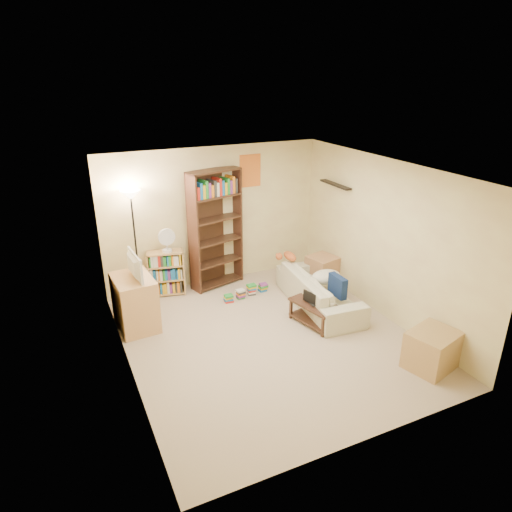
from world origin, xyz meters
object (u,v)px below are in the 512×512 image
(tabby_cat, at_px, (288,256))
(tall_bookshelf, at_px, (216,227))
(side_table, at_px, (322,270))
(television, at_px, (131,266))
(floor_lamp, at_px, (132,214))
(laptop, at_px, (315,301))
(coffee_table, at_px, (315,311))
(mug, at_px, (331,305))
(desk_fan, at_px, (167,239))
(end_cabinet, at_px, (432,350))
(tv_stand, at_px, (135,303))
(short_bookshelf, at_px, (166,273))
(sofa, at_px, (319,290))

(tabby_cat, height_order, tall_bookshelf, tall_bookshelf)
(tabby_cat, distance_m, side_table, 0.79)
(television, height_order, floor_lamp, floor_lamp)
(tabby_cat, xyz_separation_m, laptop, (-0.17, -1.19, -0.28))
(coffee_table, distance_m, tall_bookshelf, 2.35)
(coffee_table, height_order, side_table, side_table)
(mug, distance_m, desk_fan, 2.95)
(laptop, xyz_separation_m, end_cabinet, (0.79, -1.67, -0.11))
(tabby_cat, xyz_separation_m, tv_stand, (-2.73, -0.16, -0.23))
(tall_bookshelf, bearing_deg, floor_lamp, 165.20)
(side_table, bearing_deg, end_cabinet, -91.44)
(tv_stand, bearing_deg, desk_fan, 44.08)
(mug, bearing_deg, side_table, 62.27)
(coffee_table, distance_m, short_bookshelf, 2.70)
(coffee_table, bearing_deg, short_bookshelf, 119.59)
(side_table, bearing_deg, tall_bookshelf, 155.69)
(television, bearing_deg, laptop, -115.90)
(laptop, bearing_deg, side_table, -32.54)
(short_bookshelf, relative_size, floor_lamp, 0.42)
(sofa, distance_m, tall_bookshelf, 2.13)
(tall_bookshelf, distance_m, floor_lamp, 1.47)
(tabby_cat, distance_m, television, 2.76)
(sofa, relative_size, laptop, 5.35)
(floor_lamp, bearing_deg, coffee_table, -40.61)
(side_table, bearing_deg, short_bookshelf, 163.61)
(laptop, relative_size, television, 0.56)
(short_bookshelf, distance_m, floor_lamp, 1.23)
(sofa, xyz_separation_m, side_table, (0.51, 0.70, -0.02))
(tv_stand, bearing_deg, tabby_cat, -0.67)
(tabby_cat, bearing_deg, side_table, -5.61)
(floor_lamp, distance_m, side_table, 3.51)
(side_table, distance_m, end_cabinet, 2.79)
(desk_fan, height_order, floor_lamp, floor_lamp)
(coffee_table, height_order, short_bookshelf, short_bookshelf)
(mug, xyz_separation_m, desk_fan, (-1.93, 2.14, 0.64))
(tabby_cat, height_order, television, television)
(floor_lamp, bearing_deg, mug, -41.78)
(short_bookshelf, xyz_separation_m, floor_lamp, (-0.47, 0.00, 1.14))
(mug, height_order, floor_lamp, floor_lamp)
(tv_stand, xyz_separation_m, end_cabinet, (3.35, -2.70, -0.15))
(floor_lamp, bearing_deg, tabby_cat, -16.33)
(television, distance_m, floor_lamp, 1.06)
(tv_stand, bearing_deg, side_table, -2.48)
(mug, height_order, tall_bookshelf, tall_bookshelf)
(sofa, xyz_separation_m, tall_bookshelf, (-1.26, 1.50, 0.85))
(sofa, relative_size, television, 3.00)
(laptop, xyz_separation_m, mug, (0.13, -0.27, 0.03))
(tall_bookshelf, bearing_deg, side_table, -39.10)
(sofa, bearing_deg, tv_stand, 83.45)
(mug, bearing_deg, coffee_table, 124.09)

